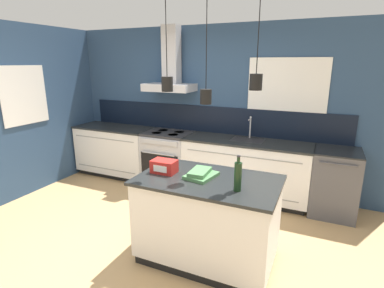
# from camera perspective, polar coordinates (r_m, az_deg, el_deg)

# --- Properties ---
(ground_plane) EXTENTS (16.00, 16.00, 0.00)m
(ground_plane) POSITION_cam_1_polar(r_m,az_deg,el_deg) (3.72, -9.48, -17.99)
(ground_plane) COLOR tan
(ground_plane) RESTS_ON ground
(wall_back) EXTENTS (5.60, 2.12, 2.60)m
(wall_back) POSITION_cam_1_polar(r_m,az_deg,el_deg) (4.95, 2.52, 7.43)
(wall_back) COLOR navy
(wall_back) RESTS_ON ground_plane
(wall_left) EXTENTS (0.08, 3.80, 2.60)m
(wall_left) POSITION_cam_1_polar(r_m,az_deg,el_deg) (5.38, -28.02, 5.74)
(wall_left) COLOR navy
(wall_left) RESTS_ON ground_plane
(counter_run_left) EXTENTS (1.43, 0.64, 0.91)m
(counter_run_left) POSITION_cam_1_polar(r_m,az_deg,el_deg) (5.69, -14.24, -1.21)
(counter_run_left) COLOR black
(counter_run_left) RESTS_ON ground_plane
(counter_run_sink) EXTENTS (1.90, 0.64, 1.25)m
(counter_run_sink) POSITION_cam_1_polar(r_m,az_deg,el_deg) (4.64, 10.13, -4.71)
(counter_run_sink) COLOR black
(counter_run_sink) RESTS_ON ground_plane
(oven_range) EXTENTS (0.77, 0.66, 0.91)m
(oven_range) POSITION_cam_1_polar(r_m,az_deg,el_deg) (5.10, -4.52, -2.76)
(oven_range) COLOR #B5B5BA
(oven_range) RESTS_ON ground_plane
(dishwasher) EXTENTS (0.59, 0.65, 0.91)m
(dishwasher) POSITION_cam_1_polar(r_m,az_deg,el_deg) (4.54, 25.49, -6.60)
(dishwasher) COLOR #4C4C51
(dishwasher) RESTS_ON ground_plane
(kitchen_island) EXTENTS (1.41, 0.86, 0.91)m
(kitchen_island) POSITION_cam_1_polar(r_m,az_deg,el_deg) (3.20, 2.98, -14.10)
(kitchen_island) COLOR black
(kitchen_island) RESTS_ON ground_plane
(bottle_on_island) EXTENTS (0.07, 0.07, 0.33)m
(bottle_on_island) POSITION_cam_1_polar(r_m,az_deg,el_deg) (2.72, 8.73, -6.06)
(bottle_on_island) COLOR #193319
(bottle_on_island) RESTS_ON kitchen_island
(book_stack) EXTENTS (0.30, 0.36, 0.07)m
(book_stack) POSITION_cam_1_polar(r_m,az_deg,el_deg) (3.04, 1.67, -5.74)
(book_stack) COLOR #4C7F4C
(book_stack) RESTS_ON kitchen_island
(red_supply_box) EXTENTS (0.26, 0.17, 0.13)m
(red_supply_box) POSITION_cam_1_polar(r_m,az_deg,el_deg) (3.16, -5.34, -4.26)
(red_supply_box) COLOR red
(red_supply_box) RESTS_ON kitchen_island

